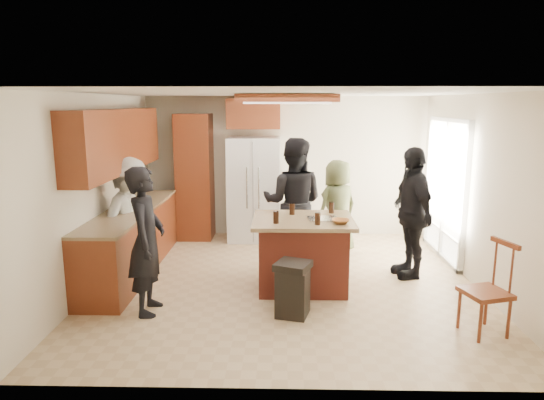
{
  "coord_description": "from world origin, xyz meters",
  "views": [
    {
      "loc": [
        -0.05,
        -6.21,
        2.38
      ],
      "look_at": [
        -0.19,
        -0.09,
        1.15
      ],
      "focal_mm": 32.0,
      "sensor_mm": 36.0,
      "label": 1
    }
  ],
  "objects_px": {
    "person_front_left": "(147,241)",
    "kitchen_island": "(303,253)",
    "person_counter": "(130,218)",
    "spindle_chair": "(487,292)",
    "person_behind_left": "(293,203)",
    "person_behind_right": "(337,207)",
    "trash_bin": "(293,289)",
    "person_side_right": "(411,213)",
    "refrigerator": "(254,189)"
  },
  "relations": [
    {
      "from": "person_front_left",
      "to": "kitchen_island",
      "type": "distance_m",
      "value": 2.0
    },
    {
      "from": "person_counter",
      "to": "spindle_chair",
      "type": "height_order",
      "value": "person_counter"
    },
    {
      "from": "person_behind_left",
      "to": "spindle_chair",
      "type": "xyz_separation_m",
      "value": [
        1.97,
        -2.17,
        -0.49
      ]
    },
    {
      "from": "person_behind_right",
      "to": "kitchen_island",
      "type": "relative_size",
      "value": 1.18
    },
    {
      "from": "trash_bin",
      "to": "kitchen_island",
      "type": "bearing_deg",
      "value": 80.45
    },
    {
      "from": "kitchen_island",
      "to": "spindle_chair",
      "type": "distance_m",
      "value": 2.24
    },
    {
      "from": "trash_bin",
      "to": "spindle_chair",
      "type": "relative_size",
      "value": 0.63
    },
    {
      "from": "person_behind_left",
      "to": "spindle_chair",
      "type": "relative_size",
      "value": 1.9
    },
    {
      "from": "kitchen_island",
      "to": "trash_bin",
      "type": "distance_m",
      "value": 0.88
    },
    {
      "from": "person_front_left",
      "to": "person_counter",
      "type": "xyz_separation_m",
      "value": [
        -0.55,
        1.17,
        -0.02
      ]
    },
    {
      "from": "person_side_right",
      "to": "kitchen_island",
      "type": "relative_size",
      "value": 1.41
    },
    {
      "from": "person_counter",
      "to": "spindle_chair",
      "type": "bearing_deg",
      "value": -97.36
    },
    {
      "from": "person_front_left",
      "to": "person_behind_right",
      "type": "height_order",
      "value": "person_front_left"
    },
    {
      "from": "person_counter",
      "to": "kitchen_island",
      "type": "height_order",
      "value": "person_counter"
    },
    {
      "from": "person_front_left",
      "to": "spindle_chair",
      "type": "height_order",
      "value": "person_front_left"
    },
    {
      "from": "person_front_left",
      "to": "spindle_chair",
      "type": "distance_m",
      "value": 3.71
    },
    {
      "from": "refrigerator",
      "to": "spindle_chair",
      "type": "xyz_separation_m",
      "value": [
        2.62,
        -3.55,
        -0.45
      ]
    },
    {
      "from": "refrigerator",
      "to": "kitchen_island",
      "type": "xyz_separation_m",
      "value": [
        0.76,
        -2.31,
        -0.43
      ]
    },
    {
      "from": "kitchen_island",
      "to": "spindle_chair",
      "type": "height_order",
      "value": "spindle_chair"
    },
    {
      "from": "person_counter",
      "to": "spindle_chair",
      "type": "distance_m",
      "value": 4.53
    },
    {
      "from": "refrigerator",
      "to": "spindle_chair",
      "type": "distance_m",
      "value": 4.44
    },
    {
      "from": "refrigerator",
      "to": "person_behind_left",
      "type": "bearing_deg",
      "value": -64.6
    },
    {
      "from": "person_behind_right",
      "to": "refrigerator",
      "type": "height_order",
      "value": "refrigerator"
    },
    {
      "from": "person_behind_left",
      "to": "person_counter",
      "type": "xyz_separation_m",
      "value": [
        -2.25,
        -0.54,
        -0.12
      ]
    },
    {
      "from": "person_front_left",
      "to": "spindle_chair",
      "type": "xyz_separation_m",
      "value": [
        3.66,
        -0.46,
        -0.39
      ]
    },
    {
      "from": "person_behind_right",
      "to": "trash_bin",
      "type": "xyz_separation_m",
      "value": [
        -0.75,
        -2.37,
        -0.44
      ]
    },
    {
      "from": "person_front_left",
      "to": "person_counter",
      "type": "distance_m",
      "value": 1.29
    },
    {
      "from": "person_front_left",
      "to": "person_behind_left",
      "type": "distance_m",
      "value": 2.41
    },
    {
      "from": "person_behind_right",
      "to": "person_side_right",
      "type": "height_order",
      "value": "person_side_right"
    },
    {
      "from": "person_side_right",
      "to": "refrigerator",
      "type": "bearing_deg",
      "value": -137.33
    },
    {
      "from": "trash_bin",
      "to": "spindle_chair",
      "type": "height_order",
      "value": "spindle_chair"
    },
    {
      "from": "trash_bin",
      "to": "spindle_chair",
      "type": "xyz_separation_m",
      "value": [
        2.0,
        -0.4,
        0.13
      ]
    },
    {
      "from": "person_behind_left",
      "to": "person_behind_right",
      "type": "height_order",
      "value": "person_behind_left"
    },
    {
      "from": "person_counter",
      "to": "kitchen_island",
      "type": "relative_size",
      "value": 1.3
    },
    {
      "from": "person_side_right",
      "to": "spindle_chair",
      "type": "relative_size",
      "value": 1.82
    },
    {
      "from": "person_front_left",
      "to": "person_behind_right",
      "type": "bearing_deg",
      "value": -48.8
    },
    {
      "from": "person_counter",
      "to": "kitchen_island",
      "type": "distance_m",
      "value": 2.41
    },
    {
      "from": "refrigerator",
      "to": "trash_bin",
      "type": "distance_m",
      "value": 3.27
    },
    {
      "from": "person_behind_left",
      "to": "kitchen_island",
      "type": "xyz_separation_m",
      "value": [
        0.11,
        -0.93,
        -0.47
      ]
    },
    {
      "from": "trash_bin",
      "to": "person_side_right",
      "type": "bearing_deg",
      "value": 39.18
    },
    {
      "from": "person_behind_right",
      "to": "person_side_right",
      "type": "xyz_separation_m",
      "value": [
        0.9,
        -1.03,
        0.15
      ]
    },
    {
      "from": "person_side_right",
      "to": "person_counter",
      "type": "xyz_separation_m",
      "value": [
        -3.86,
        -0.11,
        -0.07
      ]
    },
    {
      "from": "person_counter",
      "to": "trash_bin",
      "type": "distance_m",
      "value": 2.58
    },
    {
      "from": "kitchen_island",
      "to": "trash_bin",
      "type": "xyz_separation_m",
      "value": [
        -0.14,
        -0.85,
        -0.16
      ]
    },
    {
      "from": "person_behind_left",
      "to": "spindle_chair",
      "type": "height_order",
      "value": "person_behind_left"
    },
    {
      "from": "person_behind_right",
      "to": "spindle_chair",
      "type": "height_order",
      "value": "person_behind_right"
    },
    {
      "from": "spindle_chair",
      "to": "kitchen_island",
      "type": "bearing_deg",
      "value": 146.2
    },
    {
      "from": "person_behind_left",
      "to": "person_side_right",
      "type": "height_order",
      "value": "person_behind_left"
    },
    {
      "from": "person_front_left",
      "to": "kitchen_island",
      "type": "relative_size",
      "value": 1.32
    },
    {
      "from": "person_behind_left",
      "to": "person_behind_right",
      "type": "bearing_deg",
      "value": -130.74
    }
  ]
}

